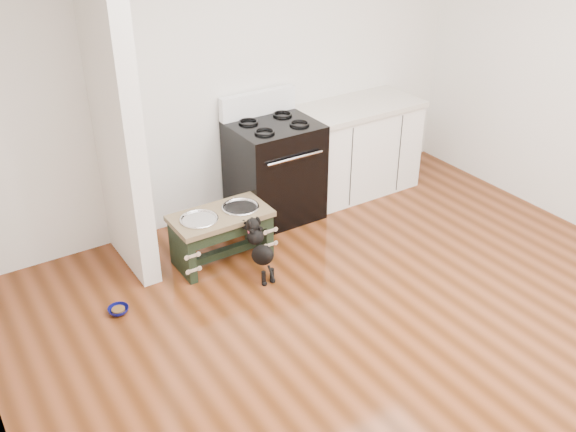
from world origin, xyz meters
name	(u,v)px	position (x,y,z in m)	size (l,w,h in m)	color
ground	(407,351)	(0.00, 0.00, 0.00)	(5.00, 5.00, 0.00)	#47220C
room_shell	(433,133)	(0.00, 0.00, 1.62)	(5.00, 5.00, 5.00)	silver
partition_wall	(114,109)	(-1.18, 2.10, 1.35)	(0.15, 0.80, 2.70)	silver
oven_range	(274,169)	(0.25, 2.16, 0.48)	(0.76, 0.69, 1.14)	black
cabinet_run	(357,148)	(1.23, 2.18, 0.45)	(1.24, 0.64, 0.91)	white
dog_feeder	(221,227)	(-0.54, 1.72, 0.32)	(0.81, 0.44, 0.46)	black
puppy	(260,247)	(-0.39, 1.34, 0.27)	(0.14, 0.42, 0.50)	black
floor_bowl	(118,310)	(-1.54, 1.49, 0.02)	(0.19, 0.19, 0.05)	#0B0D52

